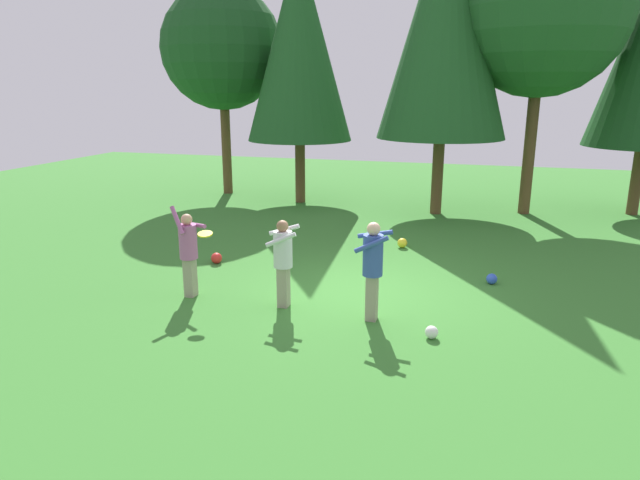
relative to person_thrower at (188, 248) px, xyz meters
The scene contains 13 objects.
ground_plane 3.40m from the person_thrower, 19.81° to the left, with size 40.00×40.00×0.00m, color #387A2D.
person_thrower is the anchor object (origin of this frame).
person_catcher 1.89m from the person_thrower, ahead, with size 0.63×0.57×1.62m.
person_bystander 3.55m from the person_thrower, ahead, with size 0.60×0.50×1.73m.
frisbee 0.69m from the person_thrower, 27.95° to the right, with size 0.33×0.33×0.08m.
ball_white 4.74m from the person_thrower, ahead, with size 0.21×0.21×0.21m, color white.
ball_red 2.22m from the person_thrower, 102.76° to the left, with size 0.25×0.25×0.25m, color red.
ball_blue 6.07m from the person_thrower, 22.54° to the left, with size 0.22×0.22×0.22m, color blue.
ball_yellow 5.70m from the person_thrower, 52.64° to the left, with size 0.24×0.24×0.24m, color yellow.
tree_far_left 11.77m from the person_thrower, 111.43° to the left, with size 4.32×4.32×7.39m.
tree_right 12.66m from the person_thrower, 55.49° to the left, with size 5.01×5.01×8.56m.
tree_center 10.74m from the person_thrower, 66.17° to the left, with size 3.88×3.88×9.27m.
tree_left 10.30m from the person_thrower, 95.11° to the left, with size 3.50×3.50×8.36m.
Camera 1 is at (2.13, -10.16, 3.87)m, focal length 31.52 mm.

